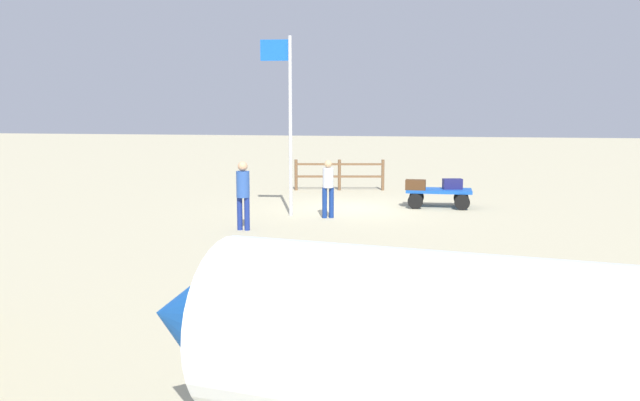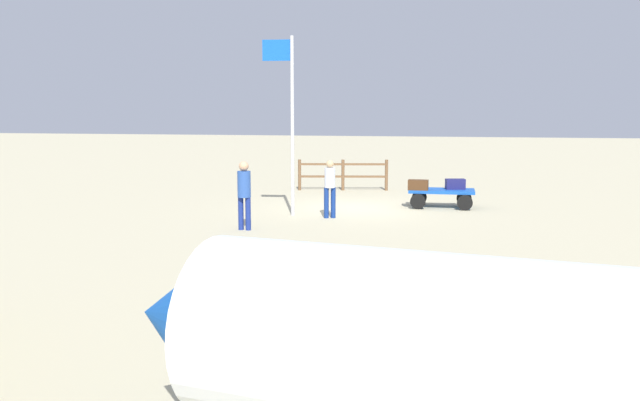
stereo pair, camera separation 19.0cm
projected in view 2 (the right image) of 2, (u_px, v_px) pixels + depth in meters
ground_plane at (355, 208)px, 20.91m from camera, size 120.00×120.00×0.00m
luggage_cart at (441, 194)px, 21.05m from camera, size 2.08×1.23×0.58m
suitcase_grey at (455, 184)px, 20.99m from camera, size 0.66×0.45×0.33m
suitcase_dark at (418, 185)px, 20.81m from camera, size 0.63×0.34×0.32m
worker_lead at (244, 190)px, 16.95m from camera, size 0.36×0.36×1.78m
worker_trailing at (330, 185)px, 18.88m from camera, size 0.39×0.39×1.67m
flagpole at (289, 110)px, 19.06m from camera, size 0.92×0.12×5.18m
wooden_fence at (343, 173)px, 25.53m from camera, size 3.42×0.77×1.19m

